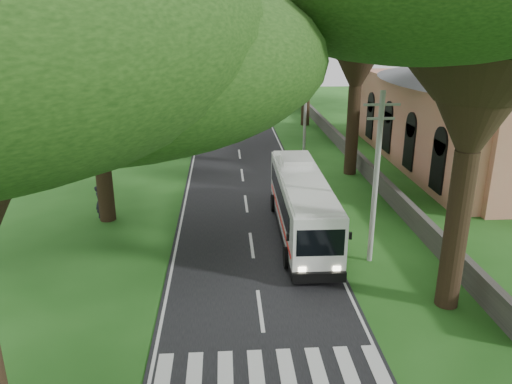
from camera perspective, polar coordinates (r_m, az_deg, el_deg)
ground at (r=18.53m, az=0.97°, el=-16.73°), size 140.00×140.00×0.00m
road at (r=41.42m, az=-1.85°, el=3.98°), size 8.00×120.00×0.04m
crosswalk at (r=16.95m, az=1.55°, el=-20.69°), size 8.00×3.00×0.01m
property_wall at (r=41.57m, az=10.72°, el=4.55°), size 0.35×50.00×1.20m
church at (r=41.64m, az=24.00°, el=9.33°), size 14.00×24.00×11.60m
pole_near at (r=23.01m, az=13.56°, el=1.74°), size 1.60×0.24×8.00m
pole_mid at (r=42.04m, az=5.66°, el=9.94°), size 1.60×0.24×8.00m
pole_far at (r=61.69m, az=2.65°, el=12.94°), size 1.60×0.24×8.00m
tree_l_midb at (r=45.40m, az=-12.42°, el=20.52°), size 13.48×13.48×15.29m
tree_l_far at (r=63.36m, az=-10.86°, el=18.45°), size 13.61×13.61×13.42m
tree_r_midb at (r=53.70m, az=6.06°, el=21.03°), size 12.77×12.77×15.63m
tree_r_far at (r=71.64m, az=4.37°, el=20.47°), size 15.53×15.53×15.94m
coach_bus at (r=26.15m, az=5.24°, el=-1.29°), size 2.72×11.10×3.26m
distant_car_a at (r=51.96m, az=-5.17°, el=7.89°), size 2.00×4.38×1.46m
distant_car_c at (r=78.91m, az=-0.63°, el=11.83°), size 3.56×5.50×1.48m
pedestrian at (r=30.00m, az=-17.42°, el=-1.05°), size 0.49×0.72×1.89m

